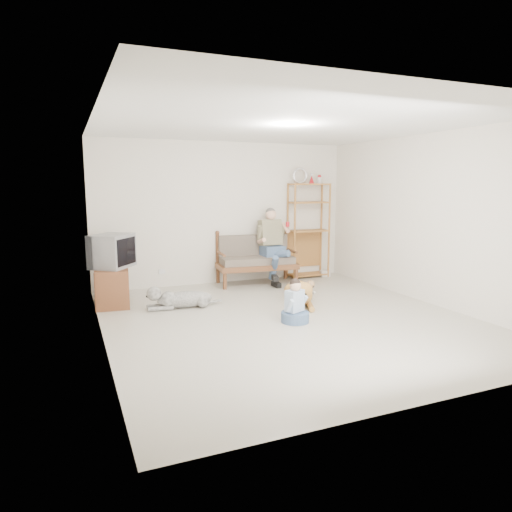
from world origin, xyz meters
name	(u,v)px	position (x,y,z in m)	size (l,w,h in m)	color
floor	(288,319)	(0.00, 0.00, 0.00)	(5.50, 5.50, 0.00)	beige
ceiling	(290,124)	(0.00, 0.00, 2.70)	(5.50, 5.50, 0.00)	white
wall_back	(225,213)	(0.00, 2.75, 1.35)	(5.00, 5.00, 0.00)	beige
wall_front	(439,251)	(0.00, -2.75, 1.35)	(5.00, 5.00, 0.00)	beige
wall_left	(98,232)	(-2.50, 0.00, 1.35)	(5.50, 5.50, 0.00)	beige
wall_right	(430,219)	(2.50, 0.00, 1.35)	(5.50, 5.50, 0.00)	beige
loveseat	(255,258)	(0.50, 2.41, 0.49)	(1.56, 0.85, 0.95)	brown
man	(274,250)	(0.80, 2.21, 0.67)	(0.55, 0.79, 1.28)	#475F82
etagere	(308,230)	(1.73, 2.55, 0.99)	(0.85, 0.37, 2.23)	#A67334
book_stack	(325,273)	(2.10, 2.46, 0.06)	(0.19, 0.14, 0.12)	silver
tv_stand	(112,286)	(-2.23, 1.83, 0.30)	(0.59, 0.95, 0.60)	brown
crt_tv	(112,251)	(-2.19, 1.81, 0.86)	(0.78, 0.81, 0.53)	slate
wall_outlet	(162,271)	(-1.25, 2.73, 0.30)	(0.12, 0.02, 0.08)	silver
golden_retriever	(301,292)	(0.59, 0.71, 0.18)	(0.71, 1.39, 0.44)	#CC8C46
shaggy_dog	(178,299)	(-1.31, 1.19, 0.15)	(1.25, 0.34, 0.37)	silver
terrier	(304,287)	(1.01, 1.37, 0.10)	(0.28, 0.62, 0.24)	white
child	(295,306)	(0.03, -0.15, 0.22)	(0.39, 0.39, 0.62)	#475F82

